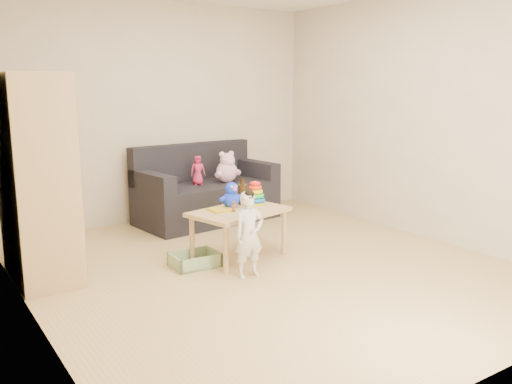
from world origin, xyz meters
TOP-DOWN VIEW (x-y plane):
  - room at (0.00, 0.00)m, footprint 4.50×4.50m
  - wardrobe at (-1.75, 0.86)m, footprint 0.48×0.96m
  - sofa at (0.37, 1.80)m, footprint 1.73×1.00m
  - play_table at (-0.07, 0.36)m, footprint 1.00×0.76m
  - storage_bin at (-0.53, 0.39)m, footprint 0.43×0.33m
  - toddler at (-0.26, -0.11)m, footprint 0.28×0.20m
  - pink_bear at (0.61, 1.74)m, footprint 0.35×0.33m
  - doll at (0.23, 1.77)m, footprint 0.20×0.15m
  - ring_stacker at (0.20, 0.49)m, footprint 0.20×0.20m
  - brown_bottle at (0.09, 0.54)m, footprint 0.09×0.09m
  - blue_plush at (-0.08, 0.49)m, footprint 0.25×0.22m
  - wooden_figure at (-0.15, 0.31)m, footprint 0.04×0.04m
  - yellow_book at (-0.22, 0.44)m, footprint 0.22×0.22m

SIDE VIEW (x-z plane):
  - storage_bin at x=-0.53m, z-range 0.00..0.12m
  - sofa at x=0.37m, z-range 0.00..0.46m
  - play_table at x=-0.07m, z-range 0.00..0.47m
  - toddler at x=-0.26m, z-range 0.00..0.73m
  - yellow_book at x=-0.22m, z-range 0.47..0.49m
  - wooden_figure at x=-0.15m, z-range 0.47..0.58m
  - ring_stacker at x=0.20m, z-range 0.45..0.68m
  - brown_bottle at x=0.09m, z-range 0.45..0.71m
  - blue_plush at x=-0.08m, z-range 0.47..0.73m
  - pink_bear at x=0.61m, z-range 0.46..0.78m
  - doll at x=0.23m, z-range 0.46..0.81m
  - wardrobe at x=-1.75m, z-range 0.00..1.73m
  - room at x=0.00m, z-range -0.95..3.55m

